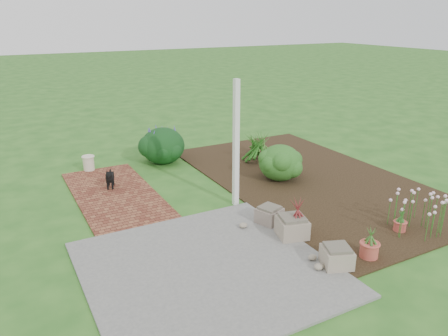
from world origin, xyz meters
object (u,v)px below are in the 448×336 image
black_dog (110,177)px  evergreen_shrub (280,162)px  stone_trough_near (337,257)px  cream_ceramic_urn (89,163)px

black_dog → evergreen_shrub: size_ratio=0.49×
stone_trough_near → black_dog: black_dog is taller
evergreen_shrub → cream_ceramic_urn: bearing=144.5°
cream_ceramic_urn → evergreen_shrub: evergreen_shrub is taller
black_dog → evergreen_shrub: bearing=-0.0°
stone_trough_near → cream_ceramic_urn: (-2.34, 6.11, 0.04)m
stone_trough_near → black_dog: bearing=114.9°
black_dog → cream_ceramic_urn: size_ratio=1.36×
black_dog → evergreen_shrub: 3.79m
stone_trough_near → black_dog: 5.18m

